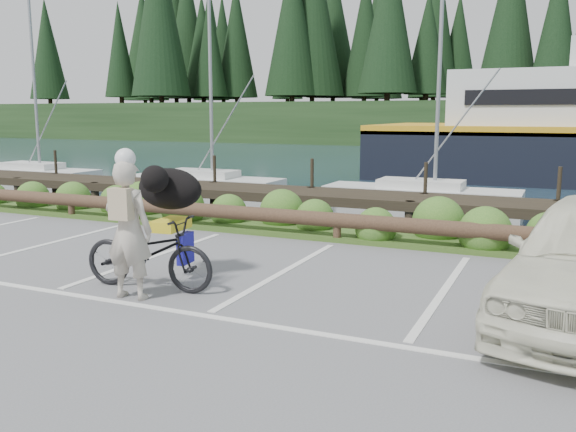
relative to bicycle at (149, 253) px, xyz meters
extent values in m
plane|color=#5C5D5F|center=(1.41, -0.32, -0.55)|extent=(72.00, 72.00, 0.00)
plane|color=#182C3B|center=(1.41, 47.68, -1.75)|extent=(160.00, 160.00, 0.00)
cube|color=#3D5B21|center=(1.41, 4.98, -0.50)|extent=(34.00, 1.60, 0.10)
imported|color=black|center=(0.00, 0.00, 0.00)|extent=(2.14, 0.92, 1.10)
imported|color=#B8AC9C|center=(0.05, -0.48, 0.43)|extent=(0.75, 0.53, 1.95)
ellipsoid|color=black|center=(-0.06, 0.67, 0.87)|extent=(0.65, 1.16, 0.64)
camera|label=1|loc=(5.47, -7.12, 2.02)|focal=38.00mm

